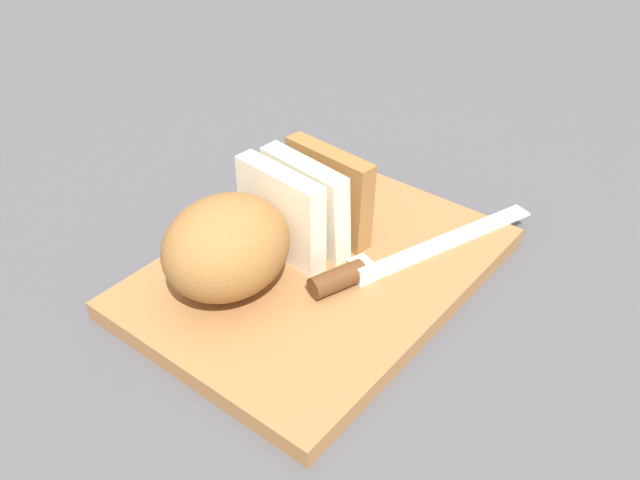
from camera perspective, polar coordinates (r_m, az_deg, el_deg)
The scene contains 6 objects.
ground_plane at distance 0.71m, azimuth -0.00°, elevation -3.19°, with size 3.00×3.00×0.00m, color #4C4C51.
cutting_board at distance 0.71m, azimuth -0.00°, elevation -2.59°, with size 0.37×0.27×0.02m, color #9E6B3D.
bread_loaf at distance 0.67m, azimuth -5.45°, elevation 0.72°, with size 0.22×0.14×0.10m.
bread_knife at distance 0.69m, azimuth 4.51°, elevation -2.19°, with size 0.27×0.12×0.02m.
crumb_near_knife at distance 0.68m, azimuth 0.57°, elevation -3.24°, with size 0.00×0.00×0.00m, color #A8753D.
crumb_near_loaf at distance 0.73m, azimuth -2.35°, elevation 0.24°, with size 0.01×0.01×0.01m, color #A8753D.
Camera 1 is at (-0.44, -0.33, 0.45)m, focal length 38.70 mm.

